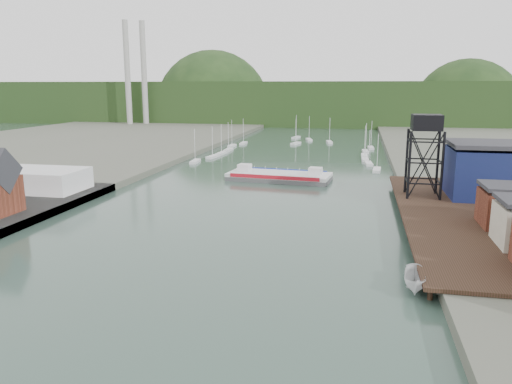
% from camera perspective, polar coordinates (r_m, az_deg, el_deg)
% --- Properties ---
extents(ground, '(600.00, 600.00, 0.00)m').
position_cam_1_polar(ground, '(54.06, -14.63, -14.17)').
color(ground, '#283F33').
rests_on(ground, ground).
extents(east_pier, '(14.00, 70.00, 2.45)m').
position_cam_1_polar(east_pier, '(91.92, 20.50, -2.35)').
color(east_pier, black).
rests_on(east_pier, ground).
extents(white_shed, '(18.00, 12.00, 4.50)m').
position_cam_1_polar(white_shed, '(116.14, -23.40, 1.29)').
color(white_shed, silver).
rests_on(white_shed, west_quay).
extents(lift_tower, '(6.50, 6.50, 16.00)m').
position_cam_1_polar(lift_tower, '(102.22, 18.89, 6.98)').
color(lift_tower, black).
rests_on(lift_tower, east_pier).
extents(blue_shed, '(20.50, 14.50, 11.30)m').
position_cam_1_polar(blue_shed, '(108.01, 26.37, 2.01)').
color(blue_shed, '#0C1A38').
rests_on(blue_shed, east_land).
extents(marina_sailboats, '(57.71, 92.65, 0.90)m').
position_cam_1_polar(marina_sailboats, '(184.46, 4.71, 4.79)').
color(marina_sailboats, silver).
rests_on(marina_sailboats, ground).
extents(smokestacks, '(11.20, 8.20, 60.00)m').
position_cam_1_polar(smokestacks, '(304.21, -13.57, 12.94)').
color(smokestacks, '#A1A19C').
rests_on(smokestacks, ground).
extents(distant_hills, '(500.00, 120.00, 80.00)m').
position_cam_1_polar(distant_hills, '(345.77, 7.48, 9.77)').
color(distant_hills, black).
rests_on(distant_hills, ground).
extents(chain_ferry, '(26.63, 12.78, 3.71)m').
position_cam_1_polar(chain_ferry, '(126.86, 2.66, 1.83)').
color(chain_ferry, '#4E4E50').
rests_on(chain_ferry, ground).
extents(motorboat, '(3.04, 6.86, 2.58)m').
position_cam_1_polar(motorboat, '(61.88, 17.75, -9.62)').
color(motorboat, silver).
rests_on(motorboat, ground).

